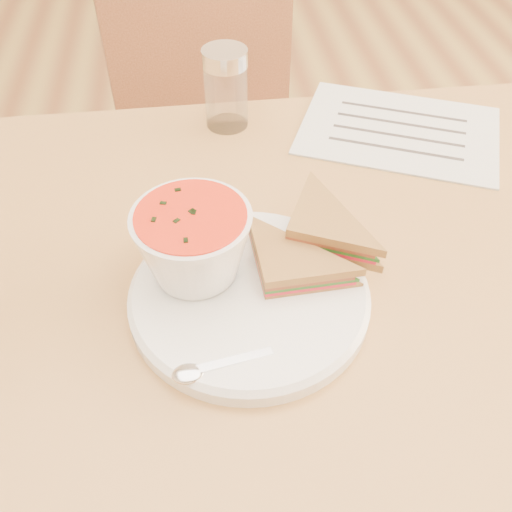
{
  "coord_description": "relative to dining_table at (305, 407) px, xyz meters",
  "views": [
    {
      "loc": [
        -0.14,
        -0.47,
        1.23
      ],
      "look_at": [
        -0.09,
        -0.05,
        0.8
      ],
      "focal_mm": 40.0,
      "sensor_mm": 36.0,
      "label": 1
    }
  ],
  "objects": [
    {
      "name": "condiment_shaker",
      "position": [
        -0.09,
        0.29,
        0.43
      ],
      "size": [
        0.08,
        0.08,
        0.12
      ],
      "primitive_type": null,
      "rotation": [
        0.0,
        0.0,
        -0.3
      ],
      "color": "silver",
      "rests_on": "dining_table"
    },
    {
      "name": "paper_menu",
      "position": [
        0.17,
        0.23,
        0.38
      ],
      "size": [
        0.35,
        0.31,
        0.0
      ],
      "primitive_type": null,
      "rotation": [
        0.0,
        0.0,
        -0.42
      ],
      "color": "white",
      "rests_on": "dining_table"
    },
    {
      "name": "chair_far",
      "position": [
        -0.07,
        0.49,
        0.06
      ],
      "size": [
        0.47,
        0.47,
        0.88
      ],
      "primitive_type": null,
      "rotation": [
        0.0,
        0.0,
        3.36
      ],
      "color": "#5B2F1B",
      "rests_on": "floor"
    },
    {
      "name": "sandwich_half_a",
      "position": [
        -0.09,
        -0.09,
        0.41
      ],
      "size": [
        0.11,
        0.11,
        0.03
      ],
      "primitive_type": null,
      "rotation": [
        0.0,
        0.0,
        0.05
      ],
      "color": "#A7773B",
      "rests_on": "plate"
    },
    {
      "name": "soup_bowl",
      "position": [
        -0.16,
        -0.04,
        0.43
      ],
      "size": [
        0.16,
        0.16,
        0.09
      ],
      "primitive_type": null,
      "rotation": [
        0.0,
        0.0,
        0.36
      ],
      "color": "white",
      "rests_on": "plate"
    },
    {
      "name": "floor",
      "position": [
        0.0,
        0.0,
        -0.38
      ],
      "size": [
        5.0,
        6.0,
        0.01
      ],
      "primitive_type": "cube",
      "color": "brown",
      "rests_on": "ground"
    },
    {
      "name": "dining_table",
      "position": [
        0.0,
        0.0,
        0.0
      ],
      "size": [
        1.0,
        0.7,
        0.75
      ],
      "primitive_type": null,
      "color": "brown",
      "rests_on": "floor"
    },
    {
      "name": "sandwich_half_b",
      "position": [
        -0.05,
        -0.03,
        0.42
      ],
      "size": [
        0.15,
        0.15,
        0.03
      ],
      "primitive_type": null,
      "rotation": [
        0.0,
        0.0,
        -0.44
      ],
      "color": "#A7773B",
      "rests_on": "plate"
    },
    {
      "name": "spoon",
      "position": [
        -0.12,
        -0.16,
        0.4
      ],
      "size": [
        0.16,
        0.06,
        0.01
      ],
      "primitive_type": null,
      "rotation": [
        0.0,
        0.0,
        0.19
      ],
      "color": "silver",
      "rests_on": "plate"
    },
    {
      "name": "plate",
      "position": [
        -0.1,
        -0.07,
        0.38
      ],
      "size": [
        0.29,
        0.29,
        0.02
      ],
      "primitive_type": null,
      "rotation": [
        0.0,
        0.0,
        -0.1
      ],
      "color": "white",
      "rests_on": "dining_table"
    }
  ]
}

